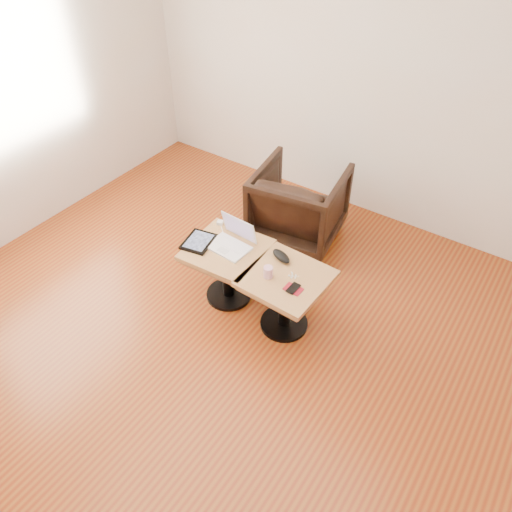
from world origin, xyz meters
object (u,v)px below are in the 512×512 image
Objects in this scene: side_table_left at (227,261)px; laptop at (232,241)px; armchair at (299,204)px; side_table_right at (286,289)px; striped_cup at (268,272)px.

side_table_left is 0.17m from laptop.
side_table_left is 0.78× the size of armchair.
side_table_left is 1.03× the size of side_table_right.
laptop reaches higher than side_table_left.
armchair is at bearing 83.66° from side_table_left.
side_table_left is at bearing 169.03° from striped_cup.
armchair reaches higher than striped_cup.
side_table_left is at bearing 78.31° from armchair.
side_table_right is 6.67× the size of striped_cup.
striped_cup reaches higher than side_table_left.
side_table_left is 0.44m from striped_cup.
striped_cup is (-0.10, -0.07, 0.16)m from side_table_right.
side_table_left is 0.95m from armchair.
striped_cup is at bearing -14.14° from laptop.
laptop is at bearing 68.74° from side_table_left.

